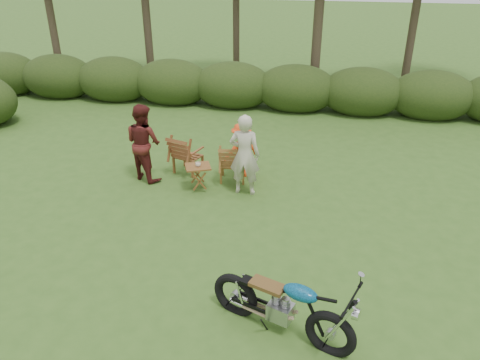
% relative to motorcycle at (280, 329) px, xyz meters
% --- Properties ---
extents(ground, '(80.00, 80.00, 0.00)m').
position_rel_motorcycle_xyz_m(ground, '(-0.51, 0.51, 0.00)').
color(ground, '#32531B').
rests_on(ground, ground).
extents(motorcycle, '(2.11, 1.40, 1.13)m').
position_rel_motorcycle_xyz_m(motorcycle, '(0.00, 0.00, 0.00)').
color(motorcycle, '#0D7AB3').
rests_on(motorcycle, ground).
extents(lawn_chair_right, '(0.68, 0.68, 0.89)m').
position_rel_motorcycle_xyz_m(lawn_chair_right, '(-1.49, 4.28, 0.00)').
color(lawn_chair_right, brown).
rests_on(lawn_chair_right, ground).
extents(lawn_chair_left, '(0.80, 0.80, 0.92)m').
position_rel_motorcycle_xyz_m(lawn_chair_left, '(-2.56, 4.51, 0.00)').
color(lawn_chair_left, brown).
rests_on(lawn_chair_left, ground).
extents(side_table, '(0.66, 0.61, 0.55)m').
position_rel_motorcycle_xyz_m(side_table, '(-2.12, 3.72, 0.27)').
color(side_table, brown).
rests_on(side_table, ground).
extents(cup, '(0.11, 0.11, 0.09)m').
position_rel_motorcycle_xyz_m(cup, '(-2.11, 3.70, 0.59)').
color(cup, beige).
rests_on(cup, side_table).
extents(adult_a, '(0.63, 0.42, 1.71)m').
position_rel_motorcycle_xyz_m(adult_a, '(-1.14, 3.75, 0.00)').
color(adult_a, '#BBB49A').
rests_on(adult_a, ground).
extents(adult_b, '(1.03, 0.96, 1.70)m').
position_rel_motorcycle_xyz_m(adult_b, '(-3.40, 4.04, 0.00)').
color(adult_b, '#4F1816').
rests_on(adult_b, ground).
extents(child, '(0.92, 0.82, 1.24)m').
position_rel_motorcycle_xyz_m(child, '(-1.34, 4.52, 0.00)').
color(child, '#EF4316').
rests_on(child, ground).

